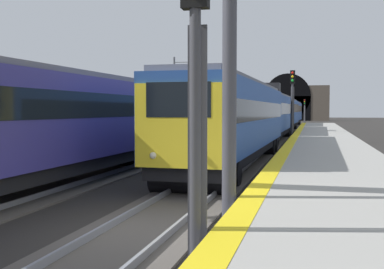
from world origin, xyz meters
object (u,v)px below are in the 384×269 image
(train_main_approaching, at_px, (278,113))
(train_adjacent_platform, at_px, (149,117))
(catenary_mast_near, at_px, (174,94))
(railway_signal_near, at_px, (195,95))
(railway_signal_mid, at_px, (292,99))
(railway_signal_far, at_px, (305,109))

(train_main_approaching, distance_m, train_adjacent_platform, 26.61)
(catenary_mast_near, bearing_deg, train_adjacent_platform, -166.66)
(railway_signal_near, distance_m, catenary_mast_near, 47.39)
(train_adjacent_platform, bearing_deg, railway_signal_near, -157.96)
(railway_signal_mid, bearing_deg, catenary_mast_near, -133.89)
(railway_signal_near, relative_size, railway_signal_far, 1.03)
(railway_signal_near, relative_size, railway_signal_mid, 0.84)
(railway_signal_far, bearing_deg, catenary_mast_near, -17.30)
(train_main_approaching, bearing_deg, railway_signal_far, 178.67)
(railway_signal_mid, distance_m, railway_signal_far, 55.77)
(train_main_approaching, height_order, railway_signal_mid, railway_signal_mid)
(railway_signal_near, xyz_separation_m, railway_signal_mid, (32.59, 0.00, 0.61))
(train_adjacent_platform, relative_size, railway_signal_far, 8.03)
(train_main_approaching, distance_m, catenary_mast_near, 11.74)
(railway_signal_near, relative_size, catenary_mast_near, 0.57)
(train_adjacent_platform, relative_size, catenary_mast_near, 4.40)
(railway_signal_near, distance_m, railway_signal_far, 88.35)
(catenary_mast_near, bearing_deg, railway_signal_far, -17.30)
(train_adjacent_platform, distance_m, catenary_mast_near, 28.45)
(train_main_approaching, distance_m, railway_signal_near, 44.03)
(train_main_approaching, bearing_deg, catenary_mast_near, -96.14)
(train_main_approaching, relative_size, railway_signal_near, 15.62)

